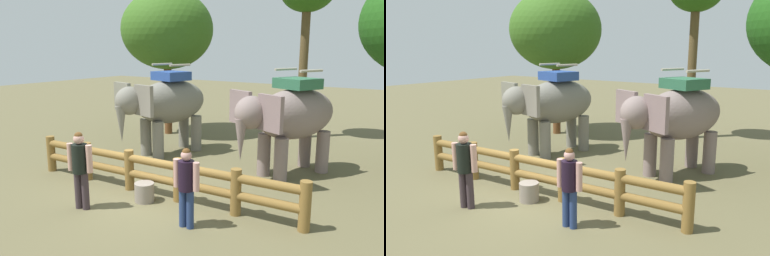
% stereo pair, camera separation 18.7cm
% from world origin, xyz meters
% --- Properties ---
extents(ground_plane, '(60.00, 60.00, 0.00)m').
position_xyz_m(ground_plane, '(0.00, 0.00, 0.00)').
color(ground_plane, brown).
extents(log_fence, '(7.72, 0.59, 1.05)m').
position_xyz_m(log_fence, '(-0.00, 0.11, 0.60)').
color(log_fence, brown).
rests_on(log_fence, ground).
extents(elephant_near_left, '(2.35, 3.68, 3.08)m').
position_xyz_m(elephant_near_left, '(-2.04, 3.32, 1.73)').
color(elephant_near_left, slate).
rests_on(elephant_near_left, ground).
extents(elephant_center, '(2.73, 3.58, 3.03)m').
position_xyz_m(elephant_center, '(2.23, 3.46, 1.70)').
color(elephant_center, slate).
rests_on(elephant_center, ground).
extents(tourist_woman_in_black, '(0.62, 0.42, 1.79)m').
position_xyz_m(tourist_woman_in_black, '(-0.81, -1.42, 1.03)').
color(tourist_woman_in_black, '#382C31').
rests_on(tourist_woman_in_black, ground).
extents(tourist_man_in_blue, '(0.59, 0.33, 1.67)m').
position_xyz_m(tourist_man_in_blue, '(1.69, -0.87, 0.97)').
color(tourist_man_in_blue, navy).
rests_on(tourist_man_in_blue, ground).
extents(tree_deep_back, '(3.75, 3.75, 5.91)m').
position_xyz_m(tree_deep_back, '(-3.93, 5.93, 4.30)').
color(tree_deep_back, brown).
rests_on(tree_deep_back, ground).
extents(feed_bucket, '(0.47, 0.47, 0.46)m').
position_xyz_m(feed_bucket, '(0.09, -0.32, 0.23)').
color(feed_bucket, gray).
rests_on(feed_bucket, ground).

